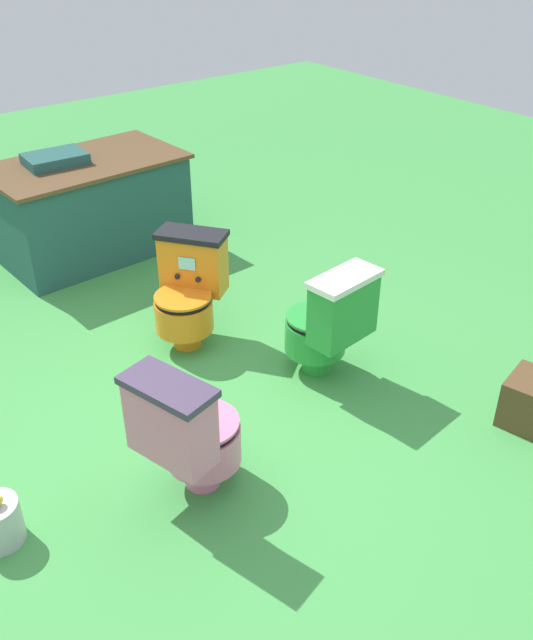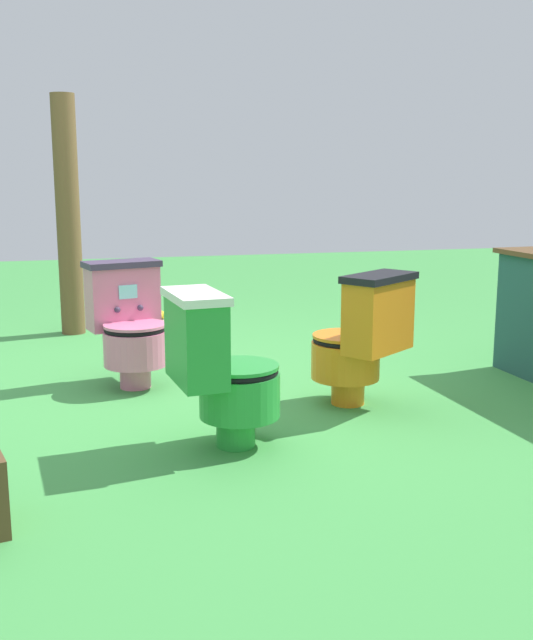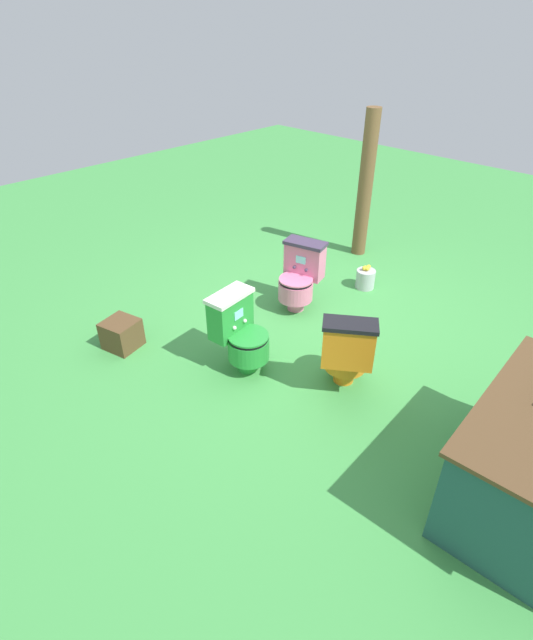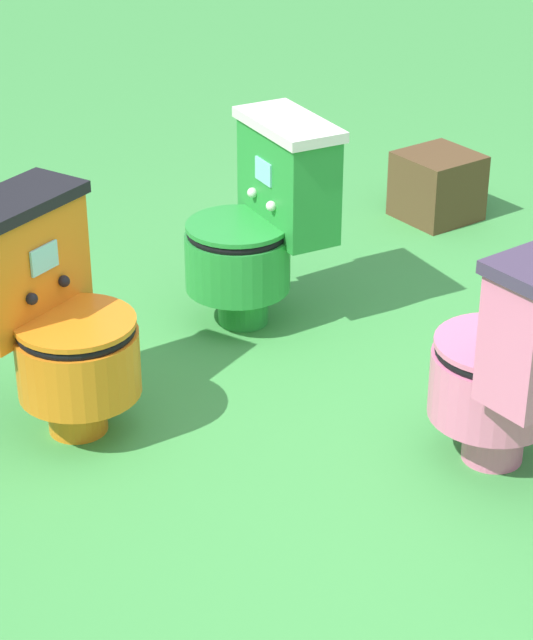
{
  "view_description": "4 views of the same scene",
  "coord_description": "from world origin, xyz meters",
  "px_view_note": "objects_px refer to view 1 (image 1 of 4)",
  "views": [
    {
      "loc": [
        -1.36,
        -2.47,
        2.53
      ],
      "look_at": [
        0.82,
        0.3,
        0.34
      ],
      "focal_mm": 38.87,
      "sensor_mm": 36.0,
      "label": 1
    },
    {
      "loc": [
        4.28,
        -0.6,
        1.23
      ],
      "look_at": [
        0.4,
        0.39,
        0.45
      ],
      "focal_mm": 42.4,
      "sensor_mm": 36.0,
      "label": 2
    },
    {
      "loc": [
        3.4,
        2.61,
        2.79
      ],
      "look_at": [
        0.77,
        0.07,
        0.4
      ],
      "focal_mm": 27.07,
      "sensor_mm": 36.0,
      "label": 3
    },
    {
      "loc": [
        -2.57,
        1.45,
        2.01
      ],
      "look_at": [
        0.38,
        0.26,
        0.36
      ],
      "focal_mm": 68.02,
      "sensor_mm": 36.0,
      "label": 4
    }
  ],
  "objects_px": {
    "toilet_orange": "(188,290)",
    "toilet_green": "(328,323)",
    "vendor_table": "(90,207)",
    "toilet_pink": "(189,433)"
  },
  "relations": [
    {
      "from": "toilet_orange",
      "to": "toilet_pink",
      "type": "bearing_deg",
      "value": 112.03
    },
    {
      "from": "toilet_green",
      "to": "vendor_table",
      "type": "height_order",
      "value": "vendor_table"
    },
    {
      "from": "toilet_green",
      "to": "vendor_table",
      "type": "bearing_deg",
      "value": 91.74
    },
    {
      "from": "toilet_pink",
      "to": "toilet_orange",
      "type": "bearing_deg",
      "value": 132.8
    },
    {
      "from": "toilet_orange",
      "to": "toilet_green",
      "type": "height_order",
      "value": "same"
    },
    {
      "from": "toilet_pink",
      "to": "vendor_table",
      "type": "distance_m",
      "value": 2.86
    },
    {
      "from": "toilet_pink",
      "to": "toilet_green",
      "type": "bearing_deg",
      "value": 90.43
    },
    {
      "from": "toilet_pink",
      "to": "toilet_green",
      "type": "distance_m",
      "value": 1.21
    },
    {
      "from": "toilet_orange",
      "to": "toilet_green",
      "type": "distance_m",
      "value": 0.94
    },
    {
      "from": "vendor_table",
      "to": "toilet_green",
      "type": "bearing_deg",
      "value": -82.22
    }
  ]
}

